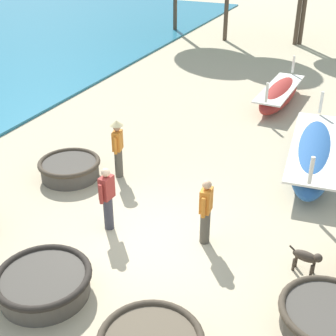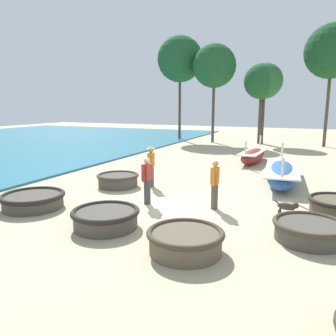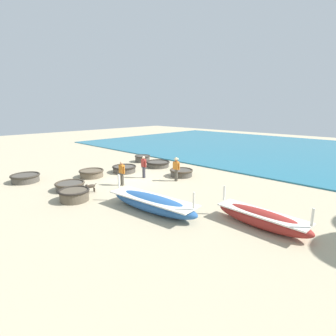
{
  "view_description": "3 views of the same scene",
  "coord_description": "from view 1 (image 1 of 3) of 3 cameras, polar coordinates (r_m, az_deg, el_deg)",
  "views": [
    {
      "loc": [
        3.89,
        -7.57,
        6.41
      ],
      "look_at": [
        -0.17,
        1.53,
        0.98
      ],
      "focal_mm": 50.0,
      "sensor_mm": 36.0,
      "label": 1
    },
    {
      "loc": [
        3.96,
        -9.37,
        3.26
      ],
      "look_at": [
        -0.81,
        1.32,
        1.0
      ],
      "focal_mm": 35.0,
      "sensor_mm": 36.0,
      "label": 2
    },
    {
      "loc": [
        10.86,
        13.8,
        4.9
      ],
      "look_at": [
        -0.76,
        2.56,
        1.17
      ],
      "focal_mm": 28.0,
      "sensor_mm": 36.0,
      "label": 3
    }
  ],
  "objects": [
    {
      "name": "coracle_tilted",
      "position": [
        13.09,
        -11.89,
        0.0
      ],
      "size": [
        1.7,
        1.7,
        0.51
      ],
      "color": "#4C473F",
      "rests_on": "ground"
    },
    {
      "name": "fisherman_by_coracle",
      "position": [
        12.61,
        -6.15,
        2.81
      ],
      "size": [
        0.36,
        0.52,
        1.67
      ],
      "color": "#4C473D",
      "rests_on": "ground"
    },
    {
      "name": "long_boat_blue_hull",
      "position": [
        18.4,
        13.4,
        8.76
      ],
      "size": [
        1.19,
        4.16,
        1.4
      ],
      "color": "maroon",
      "rests_on": "ground"
    },
    {
      "name": "coracle_front_right",
      "position": [
        9.4,
        -14.88,
        -13.33
      ],
      "size": [
        1.84,
        1.84,
        0.51
      ],
      "color": "#4C473F",
      "rests_on": "ground"
    },
    {
      "name": "coracle_front_left",
      "position": [
        8.93,
        18.98,
        -16.87
      ],
      "size": [
        1.75,
        1.75,
        0.49
      ],
      "color": "#4C473F",
      "rests_on": "ground"
    },
    {
      "name": "fisherman_with_hat",
      "position": [
        10.06,
        4.62,
        -5.16
      ],
      "size": [
        0.25,
        0.53,
        1.57
      ],
      "color": "#4C473D",
      "rests_on": "ground"
    },
    {
      "name": "long_boat_red_hull",
      "position": [
        13.94,
        17.3,
        1.74
      ],
      "size": [
        1.71,
        5.27,
        1.45
      ],
      "color": "#285693",
      "rests_on": "ground"
    },
    {
      "name": "dog",
      "position": [
        9.9,
        16.59,
        -10.43
      ],
      "size": [
        0.68,
        0.28,
        0.55
      ],
      "color": "#3D3328",
      "rests_on": "ground"
    },
    {
      "name": "ground_plane",
      "position": [
        10.66,
        -2.54,
        -8.42
      ],
      "size": [
        80.0,
        80.0,
        0.0
      ],
      "primitive_type": "plane",
      "color": "#BCAD8C"
    },
    {
      "name": "fisherman_crouching",
      "position": [
        10.56,
        -7.41,
        -3.55
      ],
      "size": [
        0.25,
        0.53,
        1.57
      ],
      "color": "#383842",
      "rests_on": "ground"
    }
  ]
}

